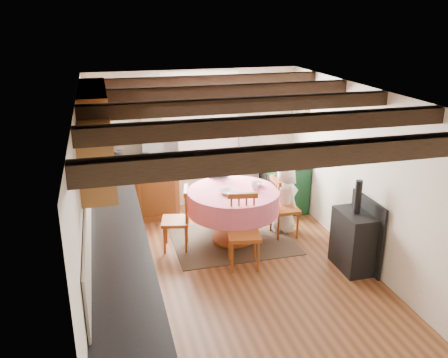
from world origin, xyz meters
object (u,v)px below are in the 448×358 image
object	(u,v)px
chair_right	(285,207)
aga_range	(284,184)
chair_left	(175,219)
cast_iron_stove	(355,225)
cup	(255,187)
child_right	(285,197)
child_far	(219,192)
dining_table	(233,216)
chair_near	(244,232)

from	to	relation	value
chair_right	aga_range	distance (m)	1.15
chair_left	cast_iron_stove	xyz separation A→B (m)	(2.21, -1.18, 0.16)
cup	cast_iron_stove	bearing A→B (deg)	-47.43
cast_iron_stove	child_right	world-z (taller)	cast_iron_stove
child_far	cup	size ratio (longest dim) A/B	10.36
chair_right	cup	distance (m)	0.65
chair_left	cast_iron_stove	bearing A→B (deg)	74.32
chair_left	child_right	distance (m)	1.78
dining_table	child_right	distance (m)	0.92
chair_left	chair_right	world-z (taller)	chair_right
chair_right	aga_range	world-z (taller)	chair_right
child_far	cup	distance (m)	0.85
chair_left	chair_right	bearing A→B (deg)	102.11
child_far	child_right	size ratio (longest dim) A/B	1.03
aga_range	child_far	world-z (taller)	child_far
chair_near	aga_range	bearing A→B (deg)	64.52
dining_table	chair_near	bearing A→B (deg)	-95.07
chair_near	cup	distance (m)	0.87
dining_table	child_far	bearing A→B (deg)	95.84
chair_left	cup	world-z (taller)	chair_left
child_right	cup	world-z (taller)	child_right
dining_table	cup	distance (m)	0.56
chair_left	chair_near	bearing A→B (deg)	59.40
chair_left	aga_range	distance (m)	2.36
chair_right	child_far	bearing A→B (deg)	54.24
chair_right	chair_left	bearing A→B (deg)	90.26
chair_right	cast_iron_stove	distance (m)	1.29
chair_right	cast_iron_stove	xyz separation A→B (m)	(0.52, -1.17, 0.15)
aga_range	child_right	distance (m)	0.97
child_far	child_right	xyz separation A→B (m)	(0.95, -0.47, -0.01)
cast_iron_stove	chair_right	bearing A→B (deg)	113.89
chair_left	chair_right	xyz separation A→B (m)	(1.70, -0.00, 0.01)
child_far	cup	xyz separation A→B (m)	(0.37, -0.70, 0.30)
chair_left	cast_iron_stove	size ratio (longest dim) A/B	0.75
dining_table	cast_iron_stove	world-z (taller)	cast_iron_stove
cast_iron_stove	cup	size ratio (longest dim) A/B	11.46
aga_range	child_far	size ratio (longest dim) A/B	0.82
chair_near	aga_range	size ratio (longest dim) A/B	1.07
cup	child_far	bearing A→B (deg)	118.23
aga_range	cast_iron_stove	xyz separation A→B (m)	(0.11, -2.25, 0.20)
child_far	chair_right	bearing A→B (deg)	144.08
cup	dining_table	bearing A→B (deg)	168.98
dining_table	chair_left	world-z (taller)	chair_left
chair_near	cup	world-z (taller)	chair_near
chair_near	cast_iron_stove	distance (m)	1.47
chair_right	child_right	world-z (taller)	child_right
aga_range	child_right	bearing A→B (deg)	-110.60
dining_table	chair_left	bearing A→B (deg)	-179.66
chair_right	cup	size ratio (longest dim) A/B	8.68
child_right	cup	distance (m)	0.70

